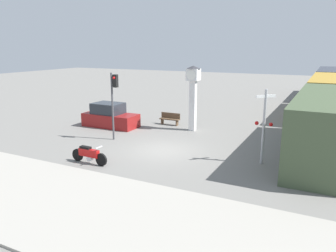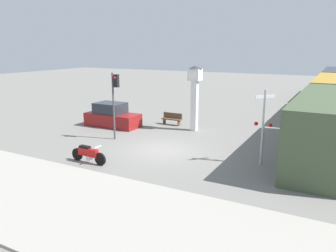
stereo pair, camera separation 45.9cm
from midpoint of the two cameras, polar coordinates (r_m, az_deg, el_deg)
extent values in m
plane|color=slate|center=(19.24, -0.10, -4.25)|extent=(120.00, 120.00, 0.00)
cube|color=#9E998E|center=(13.43, -16.18, -12.77)|extent=(36.00, 6.00, 0.10)
cylinder|color=black|center=(17.07, -10.96, -5.68)|extent=(0.67, 0.13, 0.66)
cylinder|color=black|center=(18.11, -14.81, -4.77)|extent=(0.67, 0.13, 0.66)
cube|color=#B71414|center=(17.50, -12.99, -4.46)|extent=(1.22, 0.28, 0.40)
cube|color=black|center=(17.57, -13.56, -3.56)|extent=(0.63, 0.27, 0.11)
cylinder|color=silver|center=(17.55, -12.80, -5.35)|extent=(0.32, 0.23, 0.31)
cube|color=silver|center=(16.95, -11.37, -3.57)|extent=(0.08, 0.49, 0.04)
cube|color=white|center=(23.51, 5.18, 3.51)|extent=(0.43, 0.43, 3.61)
cube|color=white|center=(23.23, 5.30, 8.91)|extent=(0.82, 0.82, 0.82)
cylinder|color=white|center=(22.84, 4.88, 8.84)|extent=(0.66, 0.02, 0.66)
cone|color=#333338|center=(23.19, 5.33, 10.17)|extent=(0.99, 0.99, 0.20)
cube|color=#425138|center=(19.94, 26.03, 0.05)|extent=(2.80, 11.37, 3.40)
cube|color=olive|center=(31.74, 27.03, 4.50)|extent=(2.80, 11.37, 3.40)
cube|color=#333842|center=(43.64, 27.49, 6.53)|extent=(2.80, 11.37, 3.40)
cylinder|color=#47474C|center=(21.32, -8.85, 3.35)|extent=(0.12, 0.12, 4.34)
cube|color=black|center=(20.91, -8.35, 7.79)|extent=(0.28, 0.24, 0.80)
sphere|color=red|center=(20.78, -8.62, 8.30)|extent=(0.16, 0.16, 0.16)
cylinder|color=#B7B7BC|center=(17.21, 16.97, -0.31)|extent=(0.14, 0.14, 3.87)
cube|color=white|center=(16.91, 17.34, 4.90)|extent=(0.82, 0.82, 0.14)
sphere|color=red|center=(17.18, 15.84, 0.41)|extent=(0.20, 0.20, 0.20)
sphere|color=red|center=(17.06, 18.13, 0.15)|extent=(0.20, 0.20, 0.20)
cube|color=brown|center=(25.41, 1.15, 1.20)|extent=(1.60, 0.44, 0.08)
cube|color=brown|center=(25.52, 1.35, 1.83)|extent=(1.60, 0.06, 0.44)
cube|color=brown|center=(25.75, -0.12, 0.81)|extent=(0.08, 0.35, 0.41)
cube|color=brown|center=(25.19, 2.44, 0.51)|extent=(0.08, 0.35, 0.41)
cube|color=maroon|center=(25.26, -9.08, 1.07)|extent=(4.21, 1.82, 1.00)
cube|color=#262B33|center=(25.20, -9.52, 3.12)|extent=(2.21, 1.67, 0.80)
camera|label=1|loc=(0.23, -89.31, 0.17)|focal=35.00mm
camera|label=2|loc=(0.23, 90.69, -0.17)|focal=35.00mm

